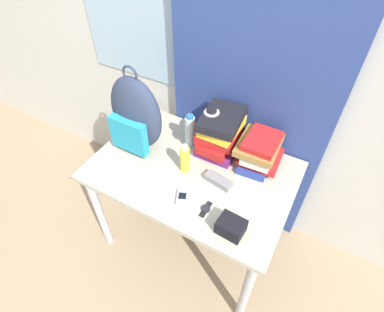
{
  "coord_description": "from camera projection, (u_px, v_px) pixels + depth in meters",
  "views": [
    {
      "loc": [
        0.54,
        -0.61,
        1.92
      ],
      "look_at": [
        0.0,
        0.36,
        0.81
      ],
      "focal_mm": 28.0,
      "sensor_mm": 36.0,
      "label": 1
    }
  ],
  "objects": [
    {
      "name": "ground_plane",
      "position": [
        164.0,
        281.0,
        1.91
      ],
      "size": [
        12.0,
        12.0,
        0.0
      ],
      "primitive_type": "plane",
      "color": "#9E8466"
    },
    {
      "name": "sunscreen_bottle",
      "position": [
        185.0,
        159.0,
        1.58
      ],
      "size": [
        0.05,
        0.05,
        0.18
      ],
      "color": "yellow",
      "rests_on": "desk"
    },
    {
      "name": "sunglasses_case",
      "position": [
        218.0,
        181.0,
        1.55
      ],
      "size": [
        0.16,
        0.08,
        0.04
      ],
      "color": "gray",
      "rests_on": "desk"
    },
    {
      "name": "cell_phone",
      "position": [
        182.0,
        197.0,
        1.49
      ],
      "size": [
        0.09,
        0.1,
        0.02
      ],
      "color": "#B7BCC6",
      "rests_on": "desk"
    },
    {
      "name": "book_stack_center",
      "position": [
        259.0,
        151.0,
        1.6
      ],
      "size": [
        0.24,
        0.27,
        0.19
      ],
      "color": "navy",
      "rests_on": "desk"
    },
    {
      "name": "wall_back",
      "position": [
        234.0,
        42.0,
        1.54
      ],
      "size": [
        6.0,
        0.06,
        2.5
      ],
      "color": "beige",
      "rests_on": "ground_plane"
    },
    {
      "name": "desk",
      "position": [
        192.0,
        180.0,
        1.7
      ],
      "size": [
        1.09,
        0.73,
        0.71
      ],
      "color": "#B7B299",
      "rests_on": "ground_plane"
    },
    {
      "name": "book_stack_left",
      "position": [
        221.0,
        133.0,
        1.66
      ],
      "size": [
        0.24,
        0.29,
        0.25
      ],
      "color": "#6B2370",
      "rests_on": "desk"
    },
    {
      "name": "camera_pouch",
      "position": [
        231.0,
        227.0,
        1.34
      ],
      "size": [
        0.13,
        0.11,
        0.07
      ],
      "color": "black",
      "rests_on": "desk"
    },
    {
      "name": "water_bottle",
      "position": [
        190.0,
        131.0,
        1.71
      ],
      "size": [
        0.06,
        0.06,
        0.21
      ],
      "color": "silver",
      "rests_on": "desk"
    },
    {
      "name": "sports_bottle",
      "position": [
        211.0,
        130.0,
        1.66
      ],
      "size": [
        0.08,
        0.08,
        0.28
      ],
      "color": "white",
      "rests_on": "desk"
    },
    {
      "name": "curtain_blue",
      "position": [
        256.0,
        52.0,
        1.45
      ],
      "size": [
        0.93,
        0.04,
        2.5
      ],
      "color": "navy",
      "rests_on": "ground_plane"
    },
    {
      "name": "backpack",
      "position": [
        136.0,
        116.0,
        1.62
      ],
      "size": [
        0.32,
        0.18,
        0.51
      ],
      "color": "#2D3851",
      "rests_on": "desk"
    },
    {
      "name": "wristwatch",
      "position": [
        206.0,
        209.0,
        1.44
      ],
      "size": [
        0.04,
        0.1,
        0.01
      ],
      "color": "black",
      "rests_on": "desk"
    }
  ]
}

